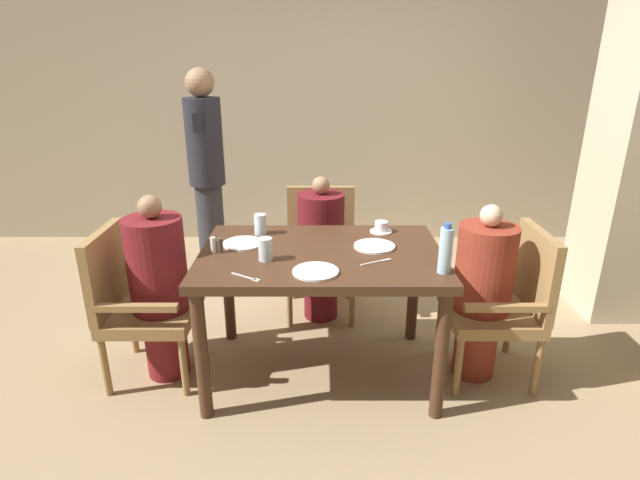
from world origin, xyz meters
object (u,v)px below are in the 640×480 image
(chair_far_side, at_px, (320,247))
(plate_main_left, at_px, (242,243))
(diner_in_right_chair, at_px, (481,291))
(glass_tall_mid, at_px, (264,249))
(water_bottle, at_px, (444,250))
(standing_host, at_px, (206,170))
(teacup_with_saucer, at_px, (380,228))
(plate_main_right, at_px, (373,246))
(chair_left_side, at_px, (135,300))
(diner_in_left_chair, at_px, (159,287))
(diner_in_far_chair, at_px, (320,248))
(plate_dessert_center, at_px, (315,271))
(glass_tall_near, at_px, (259,224))
(chair_right_side, at_px, (504,300))

(chair_far_side, xyz_separation_m, plate_main_left, (-0.44, -0.72, 0.30))
(diner_in_right_chair, distance_m, glass_tall_mid, 1.24)
(water_bottle, bearing_deg, chair_far_side, 118.51)
(standing_host, height_order, teacup_with_saucer, standing_host)
(plate_main_right, bearing_deg, plate_main_left, 176.65)
(chair_left_side, relative_size, diner_in_right_chair, 0.86)
(plate_main_left, distance_m, glass_tall_mid, 0.28)
(standing_host, bearing_deg, plate_main_left, -70.13)
(chair_left_side, relative_size, diner_in_left_chair, 0.82)
(diner_in_far_chair, distance_m, plate_main_left, 0.77)
(standing_host, xyz_separation_m, plate_dessert_center, (0.89, -1.72, -0.13))
(chair_left_side, relative_size, water_bottle, 3.49)
(standing_host, height_order, plate_main_right, standing_host)
(plate_main_left, distance_m, water_bottle, 1.12)
(glass_tall_mid, bearing_deg, diner_in_left_chair, 168.81)
(chair_left_side, relative_size, diner_in_far_chair, 0.86)
(chair_left_side, bearing_deg, diner_in_far_chair, 33.47)
(diner_in_far_chair, relative_size, water_bottle, 4.05)
(chair_left_side, distance_m, standing_host, 1.50)
(diner_in_far_chair, xyz_separation_m, standing_host, (-0.92, 0.74, 0.38))
(diner_in_right_chair, height_order, teacup_with_saucer, diner_in_right_chair)
(diner_in_right_chair, bearing_deg, glass_tall_near, 167.24)
(water_bottle, bearing_deg, teacup_with_saucer, 111.80)
(chair_left_side, bearing_deg, diner_in_left_chair, 0.00)
(glass_tall_near, bearing_deg, diner_in_right_chair, -12.76)
(plate_main_right, bearing_deg, diner_in_far_chair, 115.46)
(chair_far_side, bearing_deg, glass_tall_near, -123.61)
(teacup_with_saucer, distance_m, glass_tall_near, 0.73)
(diner_in_far_chair, relative_size, plate_main_right, 4.47)
(diner_in_left_chair, relative_size, teacup_with_saucer, 8.08)
(standing_host, xyz_separation_m, plate_main_right, (1.22, -1.37, -0.13))
(standing_host, bearing_deg, water_bottle, -48.32)
(glass_tall_mid, bearing_deg, glass_tall_near, 100.00)
(diner_in_right_chair, xyz_separation_m, teacup_with_saucer, (-0.54, 0.32, 0.27))
(teacup_with_saucer, bearing_deg, chair_left_side, -167.22)
(diner_in_far_chair, bearing_deg, glass_tall_near, -131.82)
(plate_main_right, relative_size, glass_tall_mid, 1.90)
(standing_host, bearing_deg, diner_in_right_chair, -38.09)
(chair_left_side, height_order, water_bottle, water_bottle)
(plate_main_right, distance_m, glass_tall_mid, 0.62)
(diner_in_left_chair, height_order, chair_right_side, diner_in_left_chair)
(chair_left_side, height_order, glass_tall_mid, glass_tall_mid)
(diner_in_left_chair, height_order, plate_dessert_center, diner_in_left_chair)
(diner_in_left_chair, distance_m, glass_tall_near, 0.67)
(standing_host, bearing_deg, chair_right_side, -36.05)
(diner_in_right_chair, height_order, glass_tall_mid, diner_in_right_chair)
(diner_in_left_chair, relative_size, plate_main_left, 4.74)
(diner_in_far_chair, bearing_deg, water_bottle, -58.15)
(plate_main_right, height_order, glass_tall_near, glass_tall_near)
(chair_right_side, distance_m, teacup_with_saucer, 0.82)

